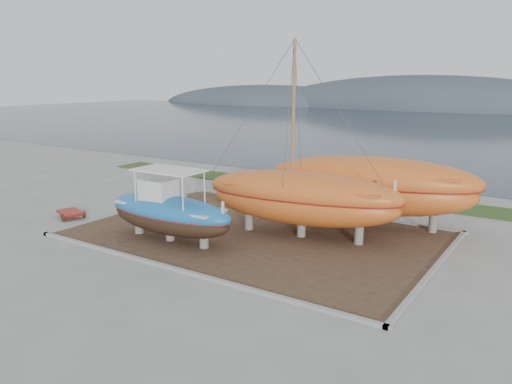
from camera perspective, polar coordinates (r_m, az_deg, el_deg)
The scene contains 10 objects.
ground at distance 23.17m, azimuth -5.49°, elevation -7.39°, with size 140.00×140.00×0.00m, color gray.
dirt_patch at distance 26.22m, azimuth -0.01°, elevation -4.83°, with size 18.00×12.00×0.06m, color #422D1E.
curb_frame at distance 26.20m, azimuth -0.01°, elevation -4.74°, with size 18.60×12.60×0.15m, color gray, non-canonical shape.
grass_strip at distance 36.05m, azimuth 10.08°, elevation -0.10°, with size 44.00×3.00×0.08m, color #284219.
sea at distance 88.32m, azimuth 24.38°, elevation 6.52°, with size 260.00×100.00×0.04m, color #17232E, non-canonical shape.
blue_caique at distance 25.08m, azimuth -9.92°, elevation -1.49°, with size 7.49×2.34×3.61m, color #1C6AB1, non-canonical shape.
white_dinghy at distance 31.02m, azimuth -10.55°, elevation -0.91°, with size 4.44×1.67×1.34m, color silver, non-canonical shape.
orange_sailboat at distance 24.83m, azimuth 5.40°, elevation 5.77°, with size 10.32×3.04×9.79m, color #C3571E, non-canonical shape.
orange_bare_hull at distance 27.89m, azimuth 13.03°, elevation -0.04°, with size 11.39×3.42×3.73m, color #C3571E, non-canonical shape.
red_trailer at distance 31.31m, azimuth -20.44°, elevation -2.42°, with size 2.65×1.33×0.38m, color maroon, non-canonical shape.
Camera 1 is at (13.71, -16.88, 7.99)m, focal length 35.00 mm.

